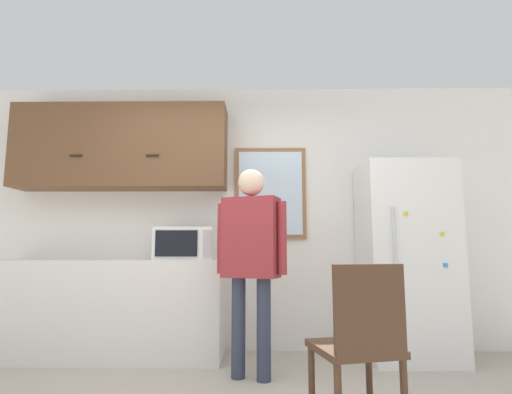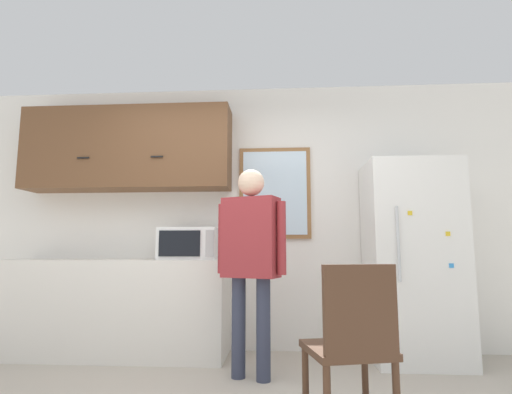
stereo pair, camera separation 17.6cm
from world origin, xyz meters
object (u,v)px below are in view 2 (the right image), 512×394
(microwave, at_px, (190,244))
(refrigerator, at_px, (413,260))
(chair, at_px, (352,339))
(person, at_px, (251,248))

(microwave, distance_m, refrigerator, 2.07)
(chair, bearing_deg, microwave, -63.27)
(microwave, xyz_separation_m, refrigerator, (2.06, -0.03, -0.15))
(person, height_order, refrigerator, refrigerator)
(person, distance_m, refrigerator, 1.54)
(microwave, relative_size, chair, 0.59)
(person, relative_size, chair, 1.80)
(refrigerator, distance_m, chair, 1.71)
(person, distance_m, chair, 1.21)
(microwave, xyz_separation_m, person, (0.63, -0.58, -0.05))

